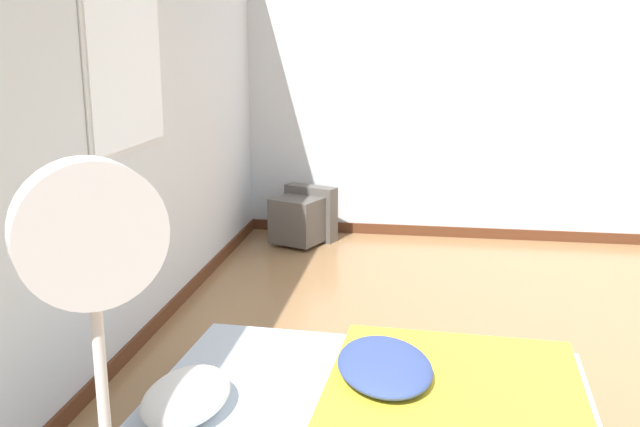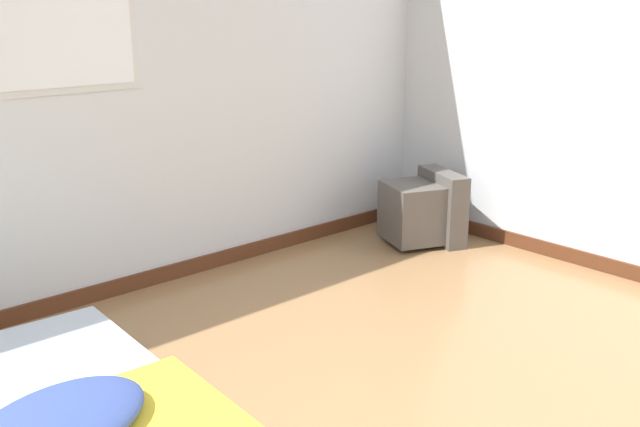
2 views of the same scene
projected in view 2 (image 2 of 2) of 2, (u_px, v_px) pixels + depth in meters
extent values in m
cube|color=#562D19|center=(28.00, 312.00, 3.54)|extent=(7.96, 0.02, 0.09)
ellipsoid|color=#384C93|center=(57.00, 423.00, 2.21)|extent=(0.70, 0.56, 0.11)
cube|color=#56514C|center=(411.00, 212.00, 4.62)|extent=(0.43, 0.47, 0.37)
cube|color=#56514C|center=(442.00, 206.00, 4.69)|extent=(0.30, 0.48, 0.47)
cube|color=#283342|center=(451.00, 203.00, 4.71)|extent=(0.15, 0.35, 0.34)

